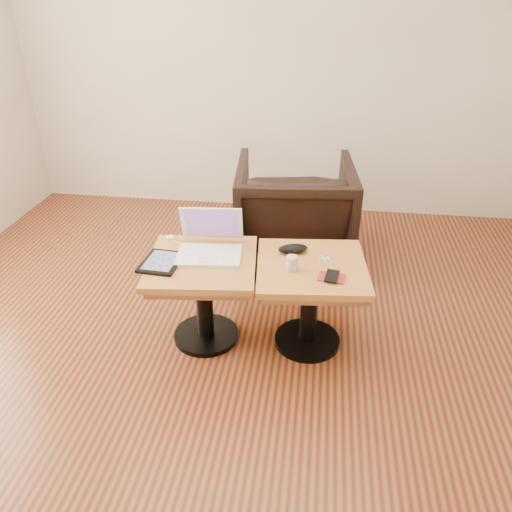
# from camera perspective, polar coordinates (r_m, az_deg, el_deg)

# --- Properties ---
(room_shell) EXTENTS (4.52, 4.52, 2.71)m
(room_shell) POSITION_cam_1_polar(r_m,az_deg,el_deg) (2.25, -3.77, 14.39)
(room_shell) COLOR #481C12
(room_shell) RESTS_ON ground
(side_table_left) EXTENTS (0.66, 0.66, 0.54)m
(side_table_left) POSITION_cam_1_polar(r_m,az_deg,el_deg) (2.87, -6.06, -2.82)
(side_table_left) COLOR black
(side_table_left) RESTS_ON ground
(side_table_right) EXTENTS (0.66, 0.66, 0.54)m
(side_table_right) POSITION_cam_1_polar(r_m,az_deg,el_deg) (2.83, 6.25, -3.33)
(side_table_right) COLOR black
(side_table_right) RESTS_ON ground
(laptop) EXTENTS (0.39, 0.37, 0.25)m
(laptop) POSITION_cam_1_polar(r_m,az_deg,el_deg) (2.85, -5.28, 1.29)
(laptop) COLOR white
(laptop) RESTS_ON side_table_left
(tablet) EXTENTS (0.22, 0.27, 0.02)m
(tablet) POSITION_cam_1_polar(r_m,az_deg,el_deg) (2.79, -10.76, -0.69)
(tablet) COLOR black
(tablet) RESTS_ON side_table_left
(charging_adapter) EXTENTS (0.05, 0.05, 0.02)m
(charging_adapter) POSITION_cam_1_polar(r_m,az_deg,el_deg) (3.04, -9.82, 2.05)
(charging_adapter) COLOR white
(charging_adapter) RESTS_ON side_table_left
(glasses_case) EXTENTS (0.18, 0.12, 0.05)m
(glasses_case) POSITION_cam_1_polar(r_m,az_deg,el_deg) (2.85, 4.25, 0.84)
(glasses_case) COLOR black
(glasses_case) RESTS_ON side_table_right
(striped_cup) EXTENTS (0.08, 0.08, 0.08)m
(striped_cup) POSITION_cam_1_polar(r_m,az_deg,el_deg) (2.68, 4.11, -0.83)
(striped_cup) COLOR #CA4E72
(striped_cup) RESTS_ON side_table_right
(earbuds_tangle) EXTENTS (0.07, 0.06, 0.01)m
(earbuds_tangle) POSITION_cam_1_polar(r_m,az_deg,el_deg) (2.81, 7.87, -0.29)
(earbuds_tangle) COLOR white
(earbuds_tangle) RESTS_ON side_table_right
(phone_on_sleeve) EXTENTS (0.15, 0.13, 0.02)m
(phone_on_sleeve) POSITION_cam_1_polar(r_m,az_deg,el_deg) (2.65, 8.67, -2.38)
(phone_on_sleeve) COLOR #A41407
(phone_on_sleeve) RESTS_ON side_table_right
(armchair) EXTENTS (0.91, 0.93, 0.78)m
(armchair) POSITION_cam_1_polar(r_m,az_deg,el_deg) (3.72, 4.38, 4.95)
(armchair) COLOR black
(armchair) RESTS_ON ground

